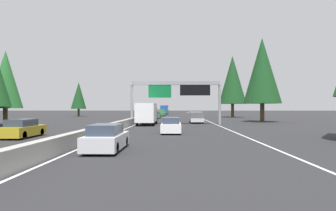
# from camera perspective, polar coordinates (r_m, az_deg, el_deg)

# --- Properties ---
(ground_plane) EXTENTS (320.00, 320.00, 0.00)m
(ground_plane) POSITION_cam_1_polar(r_m,az_deg,el_deg) (62.83, -3.87, -2.57)
(ground_plane) COLOR #262628
(median_barrier) EXTENTS (180.00, 0.56, 0.90)m
(median_barrier) POSITION_cam_1_polar(r_m,az_deg,el_deg) (82.76, -2.79, -1.74)
(median_barrier) COLOR #9E9B93
(median_barrier) RESTS_ON ground
(shoulder_stripe_right) EXTENTS (160.00, 0.16, 0.01)m
(shoulder_stripe_right) POSITION_cam_1_polar(r_m,az_deg,el_deg) (72.78, 5.95, -2.27)
(shoulder_stripe_right) COLOR silver
(shoulder_stripe_right) RESTS_ON ground
(shoulder_stripe_median) EXTENTS (160.00, 0.16, 0.01)m
(shoulder_stripe_median) POSITION_cam_1_polar(r_m,az_deg,el_deg) (72.76, -2.94, -2.27)
(shoulder_stripe_median) COLOR silver
(shoulder_stripe_median) RESTS_ON ground
(sign_gantry_overhead) EXTENTS (0.50, 12.68, 6.07)m
(sign_gantry_overhead) POSITION_cam_1_polar(r_m,az_deg,el_deg) (40.42, 1.78, 3.07)
(sign_gantry_overhead) COLOR gray
(sign_gantry_overhead) RESTS_ON ground
(sedan_mid_left) EXTENTS (4.40, 1.80, 1.47)m
(sedan_mid_left) POSITION_cam_1_polar(r_m,az_deg,el_deg) (16.42, -12.08, -6.36)
(sedan_mid_left) COLOR silver
(sedan_mid_left) RESTS_ON ground
(sedan_near_right) EXTENTS (4.40, 1.80, 1.47)m
(sedan_near_right) POSITION_cam_1_polar(r_m,az_deg,el_deg) (26.85, 0.62, -4.04)
(sedan_near_right) COLOR white
(sedan_near_right) RESTS_ON ground
(pickup_mid_center) EXTENTS (5.60, 2.00, 1.86)m
(pickup_mid_center) POSITION_cam_1_polar(r_m,az_deg,el_deg) (81.37, -1.25, -1.43)
(pickup_mid_center) COLOR #2D6B38
(pickup_mid_center) RESTS_ON ground
(bus_near_center) EXTENTS (11.50, 2.55, 3.10)m
(bus_near_center) POSITION_cam_1_polar(r_m,az_deg,el_deg) (103.07, -0.70, -0.77)
(bus_near_center) COLOR #1E4793
(bus_near_center) RESTS_ON ground
(box_truck_distant_a) EXTENTS (8.50, 2.40, 2.95)m
(box_truck_distant_a) POSITION_cam_1_polar(r_m,az_deg,el_deg) (40.06, -4.15, -1.51)
(box_truck_distant_a) COLOR white
(box_truck_distant_a) RESTS_ON ground
(sedan_far_left) EXTENTS (4.40, 1.80, 1.47)m
(sedan_far_left) POSITION_cam_1_polar(r_m,az_deg,el_deg) (63.19, -2.34, -1.94)
(sedan_far_left) COLOR #2D6B38
(sedan_far_left) RESTS_ON ground
(minivan_distant_b) EXTENTS (5.00, 1.95, 1.69)m
(minivan_distant_b) POSITION_cam_1_polar(r_m,az_deg,el_deg) (44.38, 5.60, -2.25)
(minivan_distant_b) COLOR silver
(minivan_distant_b) RESTS_ON ground
(oncoming_near) EXTENTS (4.40, 1.80, 1.47)m
(oncoming_near) POSITION_cam_1_polar(r_m,az_deg,el_deg) (25.64, -26.84, -4.17)
(oncoming_near) COLOR #AD931E
(oncoming_near) RESTS_ON ground
(conifer_right_near) EXTENTS (6.13, 6.13, 13.94)m
(conifer_right_near) POSITION_cam_1_polar(r_m,az_deg,el_deg) (50.43, 18.14, 6.56)
(conifer_right_near) COLOR #4C3823
(conifer_right_near) RESTS_ON ground
(conifer_right_mid) EXTENTS (6.59, 6.59, 14.98)m
(conifer_right_mid) POSITION_cam_1_polar(r_m,az_deg,el_deg) (71.96, 12.65, 4.97)
(conifer_right_mid) COLOR #4C3823
(conifer_right_mid) RESTS_ON ground
(conifer_left_near) EXTENTS (4.57, 4.57, 10.38)m
(conifer_left_near) POSITION_cam_1_polar(r_m,az_deg,el_deg) (46.36, -29.50, 4.50)
(conifer_left_near) COLOR #4C3823
(conifer_left_near) RESTS_ON ground
(conifer_left_mid) EXTENTS (4.06, 4.06, 9.24)m
(conifer_left_mid) POSITION_cam_1_polar(r_m,az_deg,el_deg) (81.47, -17.27, 1.89)
(conifer_left_mid) COLOR #4C3823
(conifer_left_mid) RESTS_ON ground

